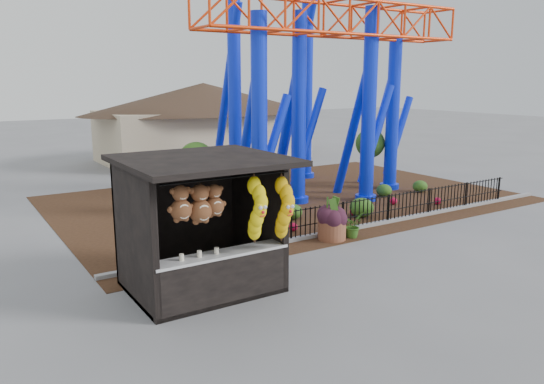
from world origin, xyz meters
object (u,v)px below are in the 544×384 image
prize_booth (206,228)px  terracotta_planter (332,230)px  roller_coaster (307,37)px  potted_plant (352,225)px

prize_booth → terracotta_planter: prize_booth is taller
prize_booth → roller_coaster: (8.10, 7.33, 4.91)m
roller_coaster → terracotta_planter: bearing=-118.9°
prize_booth → potted_plant: size_ratio=4.52×
prize_booth → potted_plant: bearing=14.9°
potted_plant → roller_coaster: bearing=42.8°
roller_coaster → terracotta_planter: size_ratio=12.76×
roller_coaster → terracotta_planter: 8.94m
prize_booth → potted_plant: (5.65, 1.51, -1.14)m
roller_coaster → terracotta_planter: roller_coaster is taller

